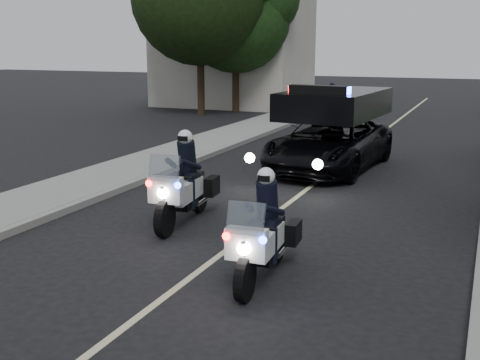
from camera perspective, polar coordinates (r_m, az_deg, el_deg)
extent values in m
plane|color=black|center=(8.33, -8.76, -12.12)|extent=(120.00, 120.00, 0.00)
cube|color=gray|center=(18.62, -3.49, 2.21)|extent=(0.20, 60.00, 0.15)
cube|color=gray|center=(19.12, -6.45, 2.44)|extent=(2.00, 60.00, 0.16)
cube|color=#A8A396|center=(35.30, -0.59, 12.81)|extent=(8.00, 6.00, 7.00)
cube|color=#BFB78C|center=(17.24, 8.83, 0.98)|extent=(0.12, 50.00, 0.01)
imported|color=black|center=(17.33, 8.44, 1.05)|extent=(2.89, 5.53, 2.60)
imported|color=black|center=(28.61, 8.62, 5.65)|extent=(0.76, 1.78, 0.91)
imported|color=black|center=(28.61, 8.62, 5.65)|extent=(0.59, 0.43, 1.55)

